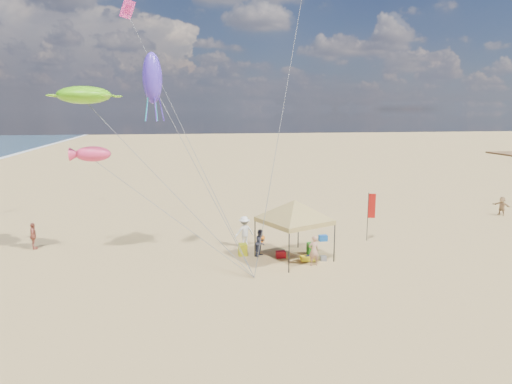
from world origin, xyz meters
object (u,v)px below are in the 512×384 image
Objects in this scene: canopy_tent at (295,202)px; person_near_a at (314,251)px; person_far_a at (33,236)px; feather_flag at (371,209)px; person_near_b at (261,243)px; person_far_c at (502,206)px; cooler_blue at (323,238)px; cooler_red at (281,255)px; chair_green at (312,249)px; person_near_c at (244,231)px; chair_yellow at (243,250)px; beach_cart at (308,258)px.

canopy_tent is 2.88m from person_near_a.
feather_flag is at bearing -111.75° from person_far_a.
person_near_b reaches higher than person_far_c.
person_near_a reaches higher than cooler_blue.
chair_green is (1.93, 0.30, 0.16)m from cooler_red.
canopy_tent reaches higher than person_near_c.
canopy_tent is 3.70× the size of person_near_b.
cooler_blue is 5.29m from person_near_c.
person_near_c is at bearing -102.53° from person_far_c.
chair_green is 0.42× the size of person_far_a.
person_near_a is at bearing -56.36° from canopy_tent.
cooler_red is at bearing -20.60° from chair_yellow.
cooler_red is 1.36m from person_near_b.
feather_flag is 6.38m from beach_cart.
person_near_a is at bearing -140.81° from feather_flag.
canopy_tent is 3.57× the size of person_far_a.
cooler_red is 0.60× the size of beach_cart.
feather_flag is 1.93× the size of person_far_a.
person_far_a reaches higher than cooler_red.
person_near_a is at bearing 111.40° from person_near_c.
cooler_blue is (-3.00, 0.46, -1.94)m from feather_flag.
chair_green is 16.94m from person_far_a.
canopy_tent is 4.50m from person_near_c.
chair_green is 19.41m from person_far_c.
person_near_c is (-3.16, 3.50, 0.76)m from beach_cart.
feather_flag is 6.52m from person_near_a.
person_near_a reaches higher than chair_yellow.
cooler_blue is at bearing 40.25° from cooler_red.
person_near_b is (-7.54, -1.93, -1.33)m from feather_flag.
person_far_a is at bearing 113.71° from person_near_b.
person_near_a is 20.58m from person_far_c.
person_far_a is (-16.50, 3.77, 0.48)m from chair_green.
person_near_a is (0.81, -1.22, -2.48)m from canopy_tent.
cooler_blue is 5.17m from person_near_b.
person_near_c reaches higher than beach_cart.
person_far_a is 34.66m from person_far_c.
cooler_blue is 0.77× the size of chair_green.
person_near_b is at bearing 153.61° from cooler_red.
canopy_tent is 3.25m from beach_cart.
canopy_tent is at bearing -27.83° from cooler_red.
person_near_b is 0.83× the size of person_near_c.
cooler_red is at bearing -94.67° from person_far_c.
person_near_a reaches higher than cooler_red.
person_far_c is (17.97, 7.32, 0.44)m from chair_green.
person_far_c is (19.22, 7.98, -2.54)m from canopy_tent.
person_near_b is (-3.02, 0.24, 0.45)m from chair_green.
cooler_red is at bearing -55.93° from person_near_a.
chair_green reaches higher than cooler_blue.
cooler_red is 0.34× the size of person_near_b.
person_near_a is (-4.96, -4.04, -1.28)m from feather_flag.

